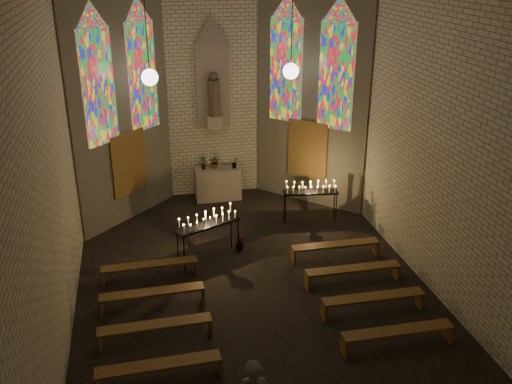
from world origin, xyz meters
The scene contains 17 objects.
floor centered at (0.00, 0.00, 0.00)m, with size 12.00×12.00×0.00m, color black.
room centered at (0.00, 3.37, 3.72)m, with size 8.22×12.43×7.00m.
altar centered at (0.00, 5.45, 0.50)m, with size 1.40×0.60×1.00m, color #AFA48F.
flower_vase_left centered at (-0.44, 5.49, 1.22)m, with size 0.23×0.16×0.44m, color #4C723F.
flower_vase_center centered at (-0.06, 5.55, 1.20)m, with size 0.36×0.31×0.40m, color #4C723F.
flower_vase_right centered at (0.54, 5.40, 1.18)m, with size 0.20×0.16×0.36m, color #4C723F.
aisle_flower_pot centered at (0.04, 2.04, 0.21)m, with size 0.24×0.24×0.42m, color #4C723F.
votive_stand_left centered at (-0.81, 1.71, 1.07)m, with size 1.71×1.06×1.24m.
votive_stand_right centered at (2.34, 3.29, 0.99)m, with size 1.60×0.59×1.15m.
pew_left_0 centered at (-2.32, 1.05, 0.35)m, with size 2.26×0.35×0.43m.
pew_right_0 centered at (2.32, 1.05, 0.35)m, with size 2.26×0.35×0.43m.
pew_left_1 centered at (-2.32, -0.15, 0.35)m, with size 2.26×0.35×0.43m.
pew_right_1 centered at (2.32, -0.15, 0.35)m, with size 2.26×0.35×0.43m.
pew_left_2 centered at (-2.32, -1.35, 0.35)m, with size 2.26×0.35×0.43m.
pew_right_2 centered at (2.32, -1.35, 0.35)m, with size 2.26×0.35×0.43m.
pew_left_3 centered at (-2.32, -2.55, 0.35)m, with size 2.26×0.35×0.43m.
pew_right_3 centered at (2.32, -2.55, 0.35)m, with size 2.26×0.35×0.43m.
Camera 1 is at (-2.35, -10.91, 7.28)m, focal length 40.00 mm.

